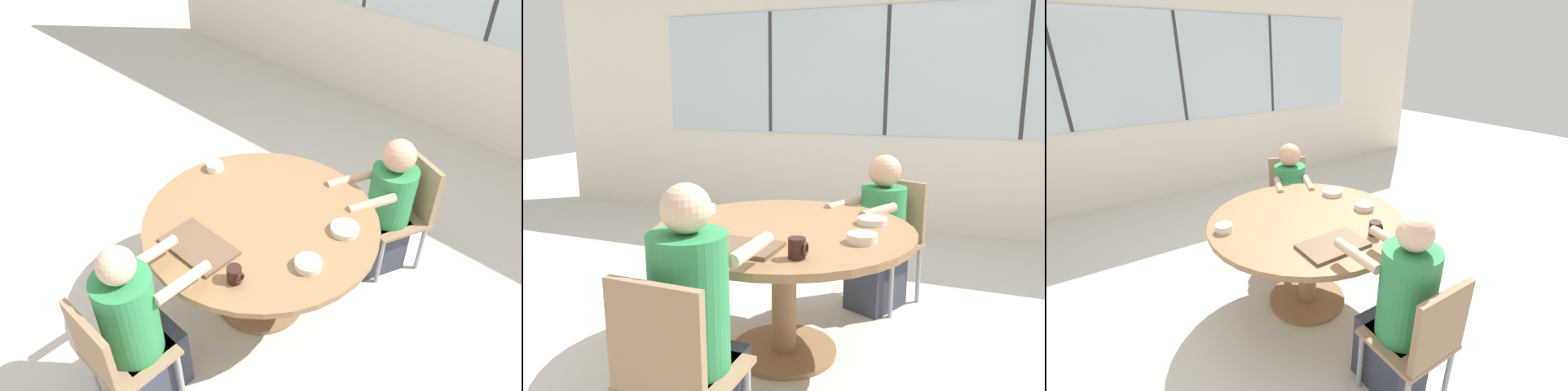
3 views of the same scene
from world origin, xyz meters
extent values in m
plane|color=beige|center=(0.00, 0.00, 0.00)|extent=(16.00, 16.00, 0.00)
cylinder|color=olive|center=(0.00, 0.00, 0.72)|extent=(1.42, 1.42, 0.04)
cylinder|color=olive|center=(0.00, 0.00, 0.35)|extent=(0.14, 0.14, 0.70)
cylinder|color=olive|center=(0.00, 0.00, 0.01)|extent=(0.60, 0.60, 0.03)
cube|color=#937556|center=(0.39, 0.91, 0.42)|extent=(0.53, 0.53, 0.03)
cube|color=#937556|center=(0.47, 1.07, 0.64)|extent=(0.36, 0.18, 0.42)
cylinder|color=#99999E|center=(0.48, 0.68, 0.20)|extent=(0.03, 0.03, 0.41)
cylinder|color=#99999E|center=(0.17, 0.82, 0.20)|extent=(0.03, 0.03, 0.41)
cylinder|color=#99999E|center=(0.62, 1.00, 0.20)|extent=(0.03, 0.03, 0.41)
cylinder|color=#99999E|center=(0.31, 1.13, 0.20)|extent=(0.03, 0.03, 0.41)
cube|color=#937556|center=(-0.01, -0.99, 0.42)|extent=(0.40, 0.40, 0.03)
cube|color=#937556|center=(-0.01, -1.17, 0.64)|extent=(0.38, 0.04, 0.42)
cylinder|color=#99999E|center=(-0.18, -0.82, 0.20)|extent=(0.03, 0.03, 0.41)
cylinder|color=#99999E|center=(0.16, -0.82, 0.20)|extent=(0.03, 0.03, 0.41)
cylinder|color=#99999E|center=(-0.18, -1.16, 0.20)|extent=(0.03, 0.03, 0.41)
cube|color=#333847|center=(0.35, 0.82, 0.22)|extent=(0.39, 0.44, 0.43)
cylinder|color=#2D844C|center=(0.38, 0.87, 0.63)|extent=(0.30, 0.30, 0.40)
sphere|color=tan|center=(0.38, 0.87, 0.94)|extent=(0.22, 0.22, 0.22)
cylinder|color=tan|center=(0.40, 0.58, 0.73)|extent=(0.19, 0.33, 0.06)
cylinder|color=tan|center=(0.15, 0.69, 0.73)|extent=(0.19, 0.33, 0.06)
cube|color=#333847|center=(-0.01, -0.89, 0.22)|extent=(0.27, 0.36, 0.43)
cylinder|color=#2D844C|center=(-0.01, -0.95, 0.70)|extent=(0.30, 0.30, 0.53)
sphere|color=#DBB293|center=(-0.01, -0.95, 1.06)|extent=(0.19, 0.19, 0.19)
cylinder|color=#DBB293|center=(-0.14, -0.69, 0.84)|extent=(0.06, 0.33, 0.06)
cylinder|color=#DBB293|center=(0.13, -0.70, 0.84)|extent=(0.06, 0.33, 0.06)
cube|color=brown|center=(-0.08, -0.42, 0.75)|extent=(0.42, 0.26, 0.02)
cylinder|color=black|center=(0.24, -0.45, 0.79)|extent=(0.08, 0.08, 0.09)
torus|color=black|center=(0.28, -0.45, 0.79)|extent=(0.01, 0.06, 0.06)
cylinder|color=silver|center=(0.45, -0.11, 0.76)|extent=(0.15, 0.15, 0.05)
cylinder|color=silver|center=(0.43, 0.26, 0.76)|extent=(0.17, 0.17, 0.04)
cylinder|color=white|center=(-0.57, 0.15, 0.76)|extent=(0.12, 0.12, 0.05)
camera|label=1|loc=(1.58, -1.65, 2.75)|focal=35.00mm
camera|label=2|loc=(0.97, -2.48, 1.48)|focal=35.00mm
camera|label=3|loc=(-1.26, -1.89, 1.88)|focal=24.00mm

